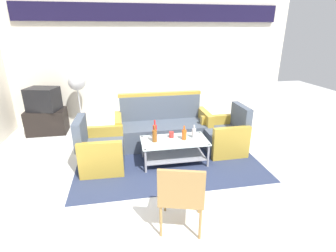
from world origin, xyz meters
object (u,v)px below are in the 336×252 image
Objects in this scene: bottle_orange at (184,134)px; television at (43,99)px; bottle_clear at (194,133)px; armchair_right at (225,136)px; coffee_table at (174,148)px; pedestal_fan at (77,85)px; armchair_left at (100,151)px; wicker_chair at (181,193)px; couch at (163,128)px; tv_stand at (47,121)px; cup at (171,135)px; bottle_brown at (155,135)px; bottle_red at (155,131)px.

television is at bearing 145.38° from bottle_orange.
bottle_clear is 3.31m from television.
armchair_right reaches higher than coffee_table.
coffee_table is at bearing -46.97° from pedestal_fan.
wicker_chair is at bearing 32.78° from armchair_left.
couch is 2.09m from pedestal_fan.
armchair_left is 1.57m from bottle_clear.
tv_stand is at bearing -143.04° from armchair_left.
television is (-2.44, 1.81, 0.49)m from coffee_table.
bottle_clear is at bearing -11.94° from cup.
bottle_clear is at bearing 12.97° from bottle_orange.
couch is 2.36m from wicker_chair.
cup is at bearing 98.47° from wicker_chair.
television is (-2.42, 1.68, 0.30)m from cup.
coffee_table is 3.87× the size of bottle_brown.
pedestal_fan reaches higher than bottle_clear.
television is (-2.79, 1.76, 0.26)m from bottle_clear.
bottle_clear is at bearing 163.76° from television.
armchair_right is 3.73× the size of bottle_clear.
bottle_orange is at bearing 91.03° from wicker_chair.
bottle_brown is at bearing 88.50° from armchair_left.
bottle_clear is (0.35, 0.05, 0.23)m from coffee_table.
cup is 0.12× the size of tv_stand.
tv_stand is 0.50m from television.
cup is (0.27, -0.05, -0.07)m from bottle_red.
armchair_right is at bearing 15.02° from coffee_table.
pedestal_fan reaches higher than wicker_chair.
bottle_clear is 0.33× the size of television.
pedestal_fan is at bearing -161.95° from armchair_left.
armchair_right reaches higher than cup.
armchair_right is at bearing 153.15° from couch.
cup reaches higher than coffee_table.
bottle_red is (-1.31, -0.09, 0.24)m from armchair_right.
armchair_left is 0.91m from bottle_brown.
coffee_table is 3.04m from tv_stand.
pedestal_fan is (0.71, 0.05, 0.25)m from television.
television is (-2.61, 1.80, 0.26)m from bottle_orange.
armchair_left is 1.19m from cup.
armchair_left is 1.01× the size of wicker_chair.
tv_stand is at bearing -175.97° from pedestal_fan.
pedestal_fan is at bearing 134.66° from cup.
bottle_orange is 3.18m from tv_stand.
bottle_red is 0.17m from bottle_brown.
tv_stand is 0.95× the size of wicker_chair.
wicker_chair is (2.20, -3.35, -0.27)m from television.
bottle_clear is at bearing 91.39° from armchair_left.
bottle_clear is at bearing -11.34° from bottle_red.
coffee_table is at bearing -30.99° from bottle_red.
television reaches higher than armchair_left.
couch is at bearing 101.56° from wicker_chair.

